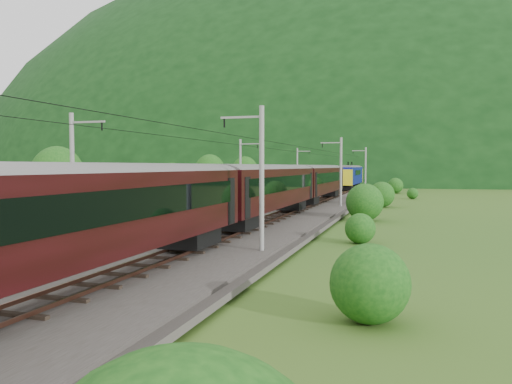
% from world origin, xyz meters
% --- Properties ---
extents(ground, '(600.00, 600.00, 0.00)m').
position_xyz_m(ground, '(0.00, 0.00, 0.00)').
color(ground, '#2D591B').
rests_on(ground, ground).
extents(railbed, '(14.00, 220.00, 0.30)m').
position_xyz_m(railbed, '(0.00, 10.00, 0.15)').
color(railbed, '#38332D').
rests_on(railbed, ground).
extents(track_left, '(2.40, 220.00, 0.27)m').
position_xyz_m(track_left, '(-2.40, 10.00, 0.37)').
color(track_left, '#543024').
rests_on(track_left, railbed).
extents(track_right, '(2.40, 220.00, 0.27)m').
position_xyz_m(track_right, '(2.40, 10.00, 0.37)').
color(track_right, '#543024').
rests_on(track_right, railbed).
extents(catenary_left, '(2.54, 192.28, 8.00)m').
position_xyz_m(catenary_left, '(-6.12, 32.00, 4.50)').
color(catenary_left, gray).
rests_on(catenary_left, railbed).
extents(catenary_right, '(2.54, 192.28, 8.00)m').
position_xyz_m(catenary_right, '(6.12, 32.00, 4.50)').
color(catenary_right, gray).
rests_on(catenary_right, railbed).
extents(overhead_wires, '(4.83, 198.00, 0.03)m').
position_xyz_m(overhead_wires, '(0.00, 10.00, 7.10)').
color(overhead_wires, black).
rests_on(overhead_wires, ground).
extents(mountain_main, '(504.00, 360.00, 244.00)m').
position_xyz_m(mountain_main, '(0.00, 260.00, 0.00)').
color(mountain_main, black).
rests_on(mountain_main, ground).
extents(mountain_ridge, '(336.00, 280.00, 132.00)m').
position_xyz_m(mountain_ridge, '(-120.00, 300.00, 0.00)').
color(mountain_ridge, black).
rests_on(mountain_ridge, ground).
extents(train, '(3.19, 152.31, 5.56)m').
position_xyz_m(train, '(2.40, 2.51, 3.75)').
color(train, black).
rests_on(train, ground).
extents(hazard_post_near, '(0.14, 0.14, 1.34)m').
position_xyz_m(hazard_post_near, '(-0.33, 22.64, 0.97)').
color(hazard_post_near, red).
rests_on(hazard_post_near, railbed).
extents(hazard_post_far, '(0.17, 0.17, 1.62)m').
position_xyz_m(hazard_post_far, '(0.43, 67.63, 1.11)').
color(hazard_post_far, red).
rests_on(hazard_post_far, railbed).
extents(signal, '(0.24, 0.24, 2.13)m').
position_xyz_m(signal, '(-4.22, 35.27, 1.55)').
color(signal, black).
rests_on(signal, railbed).
extents(vegetation_left, '(10.69, 144.92, 6.70)m').
position_xyz_m(vegetation_left, '(-13.59, 31.48, 2.74)').
color(vegetation_left, '#134612').
rests_on(vegetation_left, ground).
extents(vegetation_right, '(7.29, 112.64, 3.21)m').
position_xyz_m(vegetation_right, '(11.88, 3.60, 1.42)').
color(vegetation_right, '#134612').
rests_on(vegetation_right, ground).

